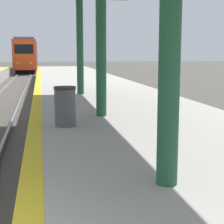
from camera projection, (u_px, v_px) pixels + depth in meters
train at (27, 55)px, 53.04m from camera, size 2.63×22.57×4.31m
trash_bin at (65, 106)px, 8.05m from camera, size 0.48×0.48×0.86m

